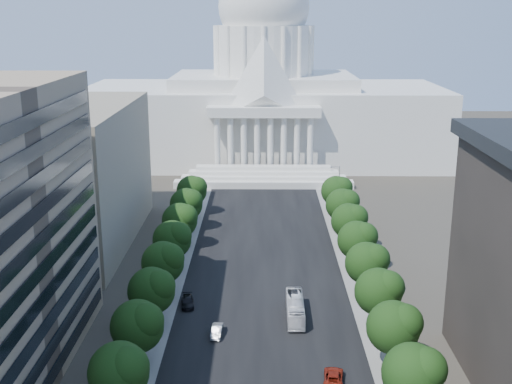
{
  "coord_description": "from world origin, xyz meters",
  "views": [
    {
      "loc": [
        -0.45,
        -33.68,
        48.48
      ],
      "look_at": [
        -1.59,
        82.45,
        16.27
      ],
      "focal_mm": 45.0,
      "sensor_mm": 36.0,
      "label": 1
    }
  ],
  "objects_px": {
    "car_red": "(333,377)",
    "city_bus": "(295,308)",
    "car_silver": "(217,331)",
    "car_dark_b": "(188,302)"
  },
  "relations": [
    {
      "from": "car_silver",
      "to": "car_red",
      "type": "relative_size",
      "value": 0.81
    },
    {
      "from": "car_silver",
      "to": "car_red",
      "type": "xyz_separation_m",
      "value": [
        16.82,
        -13.11,
        0.03
      ]
    },
    {
      "from": "car_red",
      "to": "car_dark_b",
      "type": "xyz_separation_m",
      "value": [
        -22.59,
        23.57,
        -0.05
      ]
    },
    {
      "from": "car_silver",
      "to": "car_red",
      "type": "height_order",
      "value": "car_red"
    },
    {
      "from": "car_red",
      "to": "city_bus",
      "type": "xyz_separation_m",
      "value": [
        -4.27,
        19.41,
        0.85
      ]
    },
    {
      "from": "car_silver",
      "to": "car_dark_b",
      "type": "xyz_separation_m",
      "value": [
        -5.77,
        10.46,
        -0.01
      ]
    },
    {
      "from": "car_dark_b",
      "to": "city_bus",
      "type": "relative_size",
      "value": 0.44
    },
    {
      "from": "car_silver",
      "to": "car_dark_b",
      "type": "height_order",
      "value": "car_silver"
    },
    {
      "from": "car_red",
      "to": "city_bus",
      "type": "height_order",
      "value": "city_bus"
    },
    {
      "from": "car_silver",
      "to": "car_dark_b",
      "type": "bearing_deg",
      "value": 122.52
    }
  ]
}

